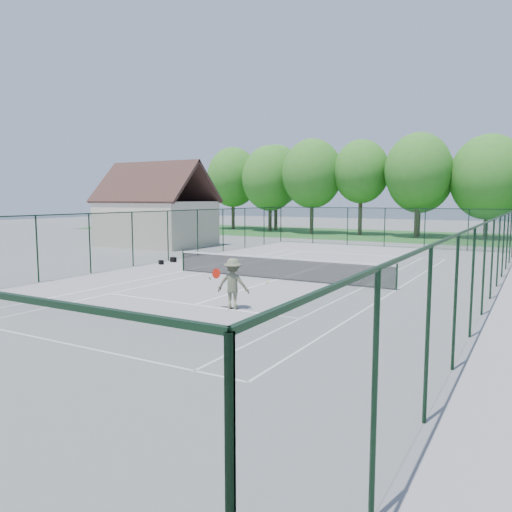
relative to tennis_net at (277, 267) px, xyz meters
name	(u,v)px	position (x,y,z in m)	size (l,w,h in m)	color
ground	(277,279)	(0.00, 0.00, -0.58)	(140.00, 140.00, 0.00)	gray
grass_far	(418,236)	(0.00, 30.00, -0.57)	(80.00, 16.00, 0.01)	#2C6E2A
court_lines	(277,279)	(0.00, 0.00, -0.57)	(11.05, 23.85, 0.01)	white
tennis_net	(277,267)	(0.00, 0.00, 0.00)	(11.08, 0.08, 1.10)	black
fence_enclosure	(278,246)	(0.00, 0.00, 0.98)	(18.05, 36.05, 3.02)	#1C3723
utility_building	(156,206)	(-16.00, 10.00, 2.54)	(8.60, 6.27, 6.63)	beige
tree_line_far	(420,175)	(0.00, 30.00, 5.42)	(39.40, 6.40, 9.70)	#43341F
sports_bag_a	(173,260)	(-8.27, 2.58, -0.43)	(0.36, 0.22, 0.29)	black
sports_bag_b	(161,262)	(-8.18, 1.38, -0.46)	(0.31, 0.19, 0.24)	black
tennis_player	(233,284)	(1.55, -6.28, 0.30)	(2.02, 0.89, 1.74)	#595F46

